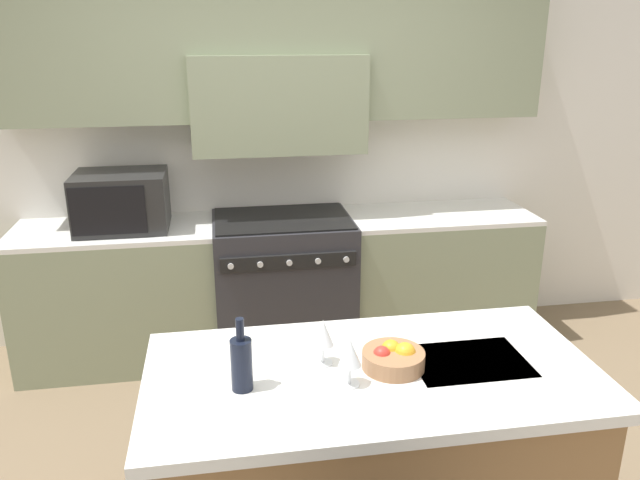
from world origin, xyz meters
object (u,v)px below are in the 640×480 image
(range_stove, at_px, (284,285))
(wine_bottle, at_px, (241,363))
(microwave, at_px, (122,201))
(fruit_bowl, at_px, (394,358))
(wine_glass_near, at_px, (350,354))
(wine_glass_far, at_px, (323,334))

(range_stove, height_order, wine_bottle, wine_bottle)
(range_stove, xyz_separation_m, wine_bottle, (-0.35, -1.92, 0.53))
(range_stove, height_order, microwave, microwave)
(range_stove, distance_m, wine_bottle, 2.02)
(range_stove, xyz_separation_m, fruit_bowl, (0.22, -1.86, 0.46))
(microwave, bearing_deg, range_stove, -1.07)
(microwave, xyz_separation_m, wine_glass_near, (1.02, -1.98, -0.07))
(wine_bottle, bearing_deg, range_stove, 79.62)
(microwave, xyz_separation_m, fruit_bowl, (1.21, -1.88, -0.16))
(range_stove, height_order, fruit_bowl, fruit_bowl)
(range_stove, relative_size, wine_bottle, 3.44)
(range_stove, relative_size, wine_glass_far, 5.11)
(wine_bottle, xyz_separation_m, fruit_bowl, (0.57, 0.06, -0.06))
(microwave, height_order, wine_glass_far, microwave)
(range_stove, relative_size, microwave, 1.70)
(wine_glass_far, xyz_separation_m, fruit_bowl, (0.26, -0.07, -0.09))
(wine_bottle, distance_m, wine_glass_far, 0.34)
(wine_glass_near, xyz_separation_m, wine_glass_far, (-0.07, 0.16, 0.00))
(wine_bottle, height_order, wine_glass_far, wine_bottle)
(microwave, distance_m, wine_glass_far, 2.05)
(wine_bottle, bearing_deg, wine_glass_far, 22.00)
(microwave, xyz_separation_m, wine_glass_far, (0.95, -1.81, -0.07))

